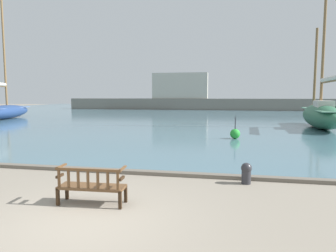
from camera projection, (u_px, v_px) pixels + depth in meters
name	position (u px, v px, depth m)	size (l,w,h in m)	color
ground_plane	(82.00, 221.00, 6.24)	(160.00, 160.00, 0.00)	gray
harbor_water	(208.00, 112.00, 49.22)	(100.00, 80.00, 0.08)	slate
quay_edge_kerb	(136.00, 172.00, 10.00)	(40.00, 0.30, 0.12)	#675F54
park_bench	(91.00, 185.00, 7.14)	(1.62, 0.59, 0.92)	#322113
sailboat_outer_port	(6.00, 110.00, 33.33)	(4.34, 10.01, 13.72)	navy
sailboat_distant_harbor	(321.00, 114.00, 23.42)	(2.81, 9.81, 11.76)	#2D6647
mooring_bollard	(246.00, 172.00, 8.84)	(0.32, 0.32, 0.63)	#2D2D33
channel_buoy	(235.00, 134.00, 17.61)	(0.59, 0.59, 1.29)	green
far_breakwater	(202.00, 100.00, 54.69)	(53.64, 2.40, 6.81)	slate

